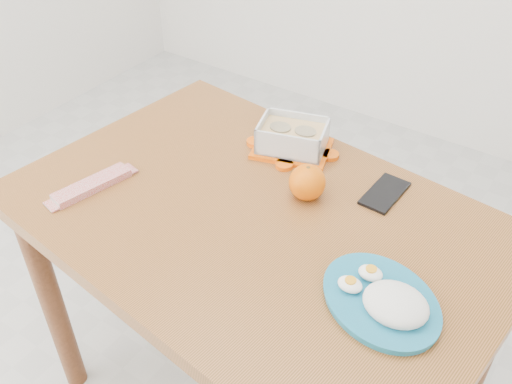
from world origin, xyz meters
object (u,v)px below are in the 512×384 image
Objects in this scene: rice_plate at (386,299)px; smartphone at (385,193)px; food_container at (292,137)px; orange_fruit at (307,182)px; dining_table at (256,251)px.

rice_plate reaches higher than smartphone.
food_container is 0.19m from orange_fruit.
orange_fruit is at bearing 68.31° from dining_table.
orange_fruit reaches higher than rice_plate.
smartphone reaches higher than dining_table.
rice_plate is (0.40, -0.34, -0.02)m from food_container.
orange_fruit is at bearing -140.68° from smartphone.
rice_plate is 2.39× the size of smartphone.
orange_fruit reaches higher than dining_table.
food_container is at bearing 110.73° from dining_table.
food_container is (-0.06, 0.25, 0.15)m from dining_table.
orange_fruit reaches higher than food_container.
orange_fruit is at bearing 171.63° from rice_plate.
food_container is 2.65× the size of orange_fruit.
dining_table is 8.57× the size of smartphone.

